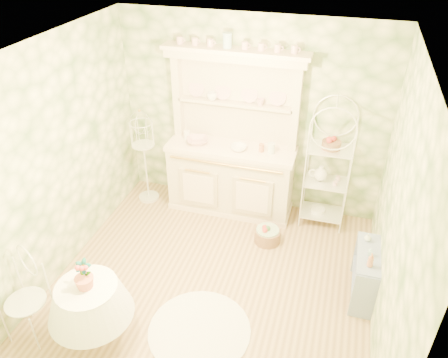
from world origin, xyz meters
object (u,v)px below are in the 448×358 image
(cafe_chair, at_px, (27,306))
(floor_basket, at_px, (267,235))
(bakers_rack, at_px, (328,164))
(side_shelf, at_px, (365,273))
(birdcage_stand, at_px, (145,157))
(kitchen_dresser, at_px, (231,138))
(round_table, at_px, (92,315))

(cafe_chair, relative_size, floor_basket, 2.55)
(bakers_rack, distance_m, cafe_chair, 3.85)
(side_shelf, relative_size, birdcage_stand, 0.52)
(bakers_rack, height_order, birdcage_stand, bakers_rack)
(side_shelf, xyz_separation_m, birdcage_stand, (-3.13, 1.08, 0.40))
(kitchen_dresser, height_order, bakers_rack, kitchen_dresser)
(round_table, bearing_deg, floor_basket, 54.78)
(cafe_chair, height_order, floor_basket, cafe_chair)
(bakers_rack, xyz_separation_m, birdcage_stand, (-2.55, -0.16, -0.21))
(kitchen_dresser, bearing_deg, round_table, -105.62)
(round_table, relative_size, cafe_chair, 0.81)
(birdcage_stand, bearing_deg, bakers_rack, 3.62)
(round_table, xyz_separation_m, cafe_chair, (-0.64, -0.14, 0.07))
(side_shelf, bearing_deg, birdcage_stand, 164.08)
(round_table, relative_size, floor_basket, 2.07)
(round_table, distance_m, cafe_chair, 0.66)
(round_table, height_order, cafe_chair, cafe_chair)
(kitchen_dresser, distance_m, round_table, 2.78)
(floor_basket, bearing_deg, bakers_rack, 45.45)
(bakers_rack, bearing_deg, floor_basket, -135.51)
(side_shelf, relative_size, round_table, 1.16)
(kitchen_dresser, bearing_deg, side_shelf, -32.48)
(cafe_chair, bearing_deg, round_table, 35.43)
(cafe_chair, distance_m, birdcage_stand, 2.60)
(kitchen_dresser, distance_m, birdcage_stand, 1.33)
(birdcage_stand, bearing_deg, round_table, -77.65)
(bakers_rack, relative_size, side_shelf, 2.49)
(kitchen_dresser, xyz_separation_m, bakers_rack, (1.30, 0.04, -0.22))
(bakers_rack, xyz_separation_m, cafe_chair, (-2.66, -2.74, -0.53))
(cafe_chair, xyz_separation_m, birdcage_stand, (0.11, 2.58, 0.32))
(bakers_rack, bearing_deg, birdcage_stand, -177.34)
(kitchen_dresser, bearing_deg, birdcage_stand, -174.52)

